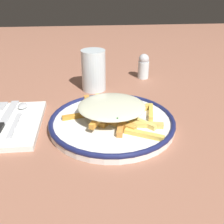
{
  "coord_description": "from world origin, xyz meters",
  "views": [
    {
      "loc": [
        -0.05,
        -0.51,
        0.3
      ],
      "look_at": [
        0.0,
        0.0,
        0.04
      ],
      "focal_mm": 43.09,
      "sensor_mm": 36.0,
      "label": 1
    }
  ],
  "objects": [
    {
      "name": "water_glass",
      "position": [
        -0.03,
        0.22,
        0.06
      ],
      "size": [
        0.07,
        0.07,
        0.12
      ],
      "primitive_type": "cylinder",
      "color": "silver",
      "rests_on": "ground_plane"
    },
    {
      "name": "salt_shaker",
      "position": [
        0.13,
        0.3,
        0.04
      ],
      "size": [
        0.03,
        0.03,
        0.08
      ],
      "color": "silver",
      "rests_on": "ground_plane"
    },
    {
      "name": "plate",
      "position": [
        0.0,
        0.0,
        0.01
      ],
      "size": [
        0.28,
        0.28,
        0.02
      ],
      "color": "white",
      "rests_on": "ground_plane"
    },
    {
      "name": "napkin",
      "position": [
        -0.24,
        0.02,
        0.01
      ],
      "size": [
        0.16,
        0.2,
        0.01
      ],
      "primitive_type": "cube",
      "rotation": [
        0.0,
        0.0,
        -0.0
      ],
      "color": "white",
      "rests_on": "ground_plane"
    },
    {
      "name": "fries_heap",
      "position": [
        0.0,
        0.01,
        0.04
      ],
      "size": [
        0.21,
        0.23,
        0.04
      ],
      "color": "#E9C254",
      "rests_on": "plate"
    },
    {
      "name": "ground_plane",
      "position": [
        0.0,
        0.0,
        0.0
      ],
      "size": [
        2.6,
        2.6,
        0.0
      ],
      "primitive_type": "plane",
      "color": "#97624C"
    },
    {
      "name": "spoon",
      "position": [
        -0.21,
        0.06,
        0.02
      ],
      "size": [
        0.02,
        0.15,
        0.01
      ],
      "color": "silver",
      "rests_on": "napkin"
    },
    {
      "name": "knife",
      "position": [
        -0.24,
        0.0,
        0.01
      ],
      "size": [
        0.02,
        0.21,
        0.01
      ],
      "color": "black",
      "rests_on": "napkin"
    }
  ]
}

